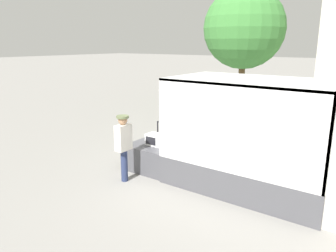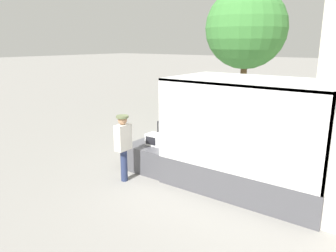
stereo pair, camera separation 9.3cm
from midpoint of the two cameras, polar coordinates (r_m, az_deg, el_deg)
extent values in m
plane|color=gray|center=(9.72, 2.42, -7.51)|extent=(160.00, 160.00, 0.00)
cube|color=#4C4C51|center=(8.72, 13.53, -7.92)|extent=(3.99, 2.29, 0.74)
cube|color=white|center=(9.33, 16.69, 2.23)|extent=(3.99, 0.06, 2.03)
cube|color=white|center=(7.31, 10.76, -0.65)|extent=(3.99, 0.06, 2.03)
cube|color=white|center=(8.14, 14.50, 7.71)|extent=(3.99, 2.29, 0.06)
cylinder|color=silver|center=(8.33, 10.00, -4.62)|extent=(0.32, 0.32, 0.39)
cube|color=olive|center=(8.42, 20.43, -5.61)|extent=(0.44, 0.32, 0.26)
cube|color=#4C4C51|center=(9.98, -0.99, -4.65)|extent=(1.43, 2.18, 0.74)
cube|color=white|center=(9.43, -2.34, -2.38)|extent=(0.55, 0.38, 0.33)
cube|color=black|center=(9.32, -3.34, -2.60)|extent=(0.35, 0.01, 0.22)
cube|color=black|center=(10.13, 0.21, -1.04)|extent=(0.58, 0.37, 0.38)
cylinder|color=slate|center=(9.99, 1.29, -1.15)|extent=(0.22, 0.20, 0.20)
cylinder|color=black|center=(10.15, -2.07, -0.59)|extent=(0.04, 0.04, 0.52)
cylinder|color=black|center=(9.75, 1.13, -1.21)|extent=(0.04, 0.04, 0.52)
cylinder|color=black|center=(10.47, -0.65, -0.12)|extent=(0.04, 0.04, 0.52)
cylinder|color=black|center=(10.09, 2.50, -0.69)|extent=(0.04, 0.04, 0.52)
cylinder|color=black|center=(9.88, -0.51, 0.47)|extent=(0.69, 0.04, 0.04)
cylinder|color=black|center=(10.22, 0.90, 0.93)|extent=(0.69, 0.04, 0.04)
cylinder|color=navy|center=(8.86, -7.91, -6.84)|extent=(0.18, 0.18, 0.87)
cube|color=beige|center=(8.61, -8.09, -2.00)|extent=(0.24, 0.44, 0.69)
sphere|color=tan|center=(8.49, -8.20, 1.01)|extent=(0.24, 0.24, 0.24)
cylinder|color=#606B47|center=(8.47, -8.22, 1.60)|extent=(0.32, 0.32, 0.06)
cylinder|color=brown|center=(19.62, 12.45, 6.86)|extent=(0.36, 0.36, 2.37)
sphere|color=#3D7F38|center=(19.49, 12.98, 16.27)|extent=(4.52, 4.52, 4.52)
camera|label=1|loc=(0.05, -90.28, -0.07)|focal=35.00mm
camera|label=2|loc=(0.05, 89.72, 0.07)|focal=35.00mm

